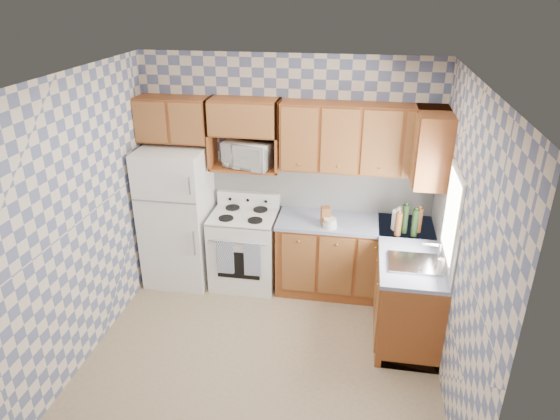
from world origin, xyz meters
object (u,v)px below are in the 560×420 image
object	(u,v)px
refrigerator	(178,216)
microwave	(249,154)
electric_kettle	(399,220)
stove_body	(245,250)

from	to	relation	value
refrigerator	microwave	xyz separation A→B (m)	(0.85, 0.20, 0.76)
refrigerator	electric_kettle	xyz separation A→B (m)	(2.57, -0.06, 0.19)
stove_body	microwave	size ratio (longest dim) A/B	1.66
refrigerator	electric_kettle	size ratio (longest dim) A/B	7.99
microwave	refrigerator	bearing A→B (deg)	-152.38
stove_body	electric_kettle	xyz separation A→B (m)	(1.76, -0.08, 0.58)
microwave	stove_body	bearing A→B (deg)	-89.27
stove_body	microwave	distance (m)	1.16
stove_body	electric_kettle	distance (m)	1.86
refrigerator	stove_body	size ratio (longest dim) A/B	1.87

